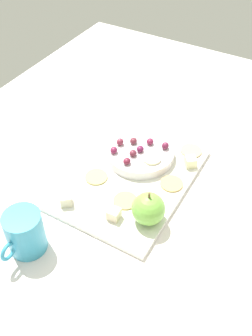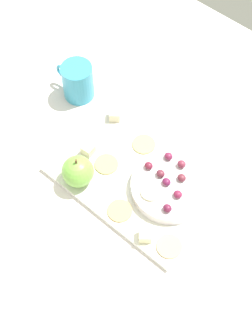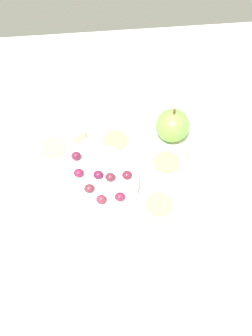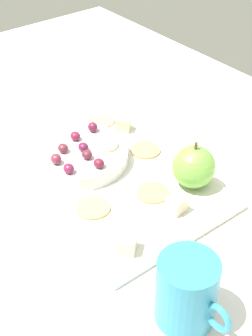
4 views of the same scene
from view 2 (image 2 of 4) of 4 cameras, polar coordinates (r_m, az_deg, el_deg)
table at (r=112.43cm, az=1.92°, el=-0.21°), size 147.79×105.24×4.14cm
platter at (r=108.45cm, az=1.63°, el=-0.97°), size 36.76×26.59×1.30cm
serving_dish at (r=105.39cm, az=5.19°, el=-2.25°), size 17.07×17.07×2.45cm
apple_whole at (r=104.70cm, az=-5.72°, el=-0.39°), size 7.10×7.10×7.10cm
apple_stem at (r=101.15cm, az=-5.92°, el=0.78°), size 0.50×0.50×1.20cm
cheese_cube_0 at (r=115.35cm, az=-1.35°, el=6.29°), size 3.60×3.60×2.56cm
cheese_cube_1 at (r=110.12cm, az=-4.50°, el=2.20°), size 2.72×2.72×2.56cm
cheese_cube_2 at (r=100.13cm, az=2.28°, el=-7.99°), size 3.61×3.61×2.56cm
cracker_0 at (r=111.91cm, az=2.12°, el=2.82°), size 5.38×5.38×0.40cm
cracker_1 at (r=103.53cm, az=-0.74°, el=-5.08°), size 5.38×5.38×0.40cm
cracker_2 at (r=109.07cm, az=-2.34°, el=0.45°), size 5.38×5.38×0.40cm
cracker_3 at (r=100.73cm, az=5.14°, el=-9.22°), size 5.38×5.38×0.40cm
grape_0 at (r=106.06cm, az=6.59°, el=0.46°), size 1.92×1.73×1.77cm
grape_1 at (r=102.44cm, az=6.15°, el=-3.12°), size 1.92×1.73×1.58cm
grape_2 at (r=103.65cm, az=4.80°, el=-1.65°), size 1.92×1.73×1.54cm
grape_3 at (r=105.39cm, az=2.70°, el=0.27°), size 1.92×1.73×1.55cm
grape_4 at (r=104.54cm, az=4.11°, el=-0.67°), size 1.92×1.73×1.56cm
grape_5 at (r=104.45cm, az=6.60°, el=-1.15°), size 1.92×1.73×1.57cm
grape_6 at (r=100.67cm, az=4.91°, el=-4.77°), size 1.92×1.73×1.78cm
grape_7 at (r=106.89cm, az=5.04°, el=1.39°), size 1.92×1.73×1.65cm
apple_slice_0 at (r=102.83cm, az=2.95°, el=-2.82°), size 4.44×4.44×0.60cm
cup at (r=119.48cm, az=-5.75°, el=10.18°), size 10.82×7.61×9.60cm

